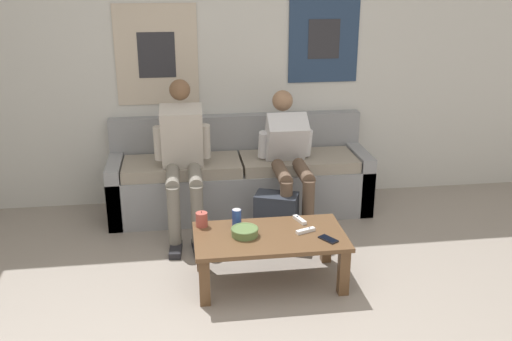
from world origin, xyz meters
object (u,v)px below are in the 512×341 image
Objects in this scene: backpack at (276,219)px; game_controller_near_left at (300,220)px; person_seated_adult at (183,154)px; game_controller_near_right at (306,231)px; ceramic_bowl at (245,231)px; cell_phone at (328,239)px; couch at (240,179)px; drink_can_blue at (237,218)px; pillar_candle at (202,219)px; coffee_table at (270,243)px; person_seated_teen at (289,155)px.

backpack reaches higher than game_controller_near_left.
backpack is at bearing -25.53° from person_seated_adult.
game_controller_near_left is 1.00× the size of game_controller_near_right.
backpack is at bearing 103.46° from game_controller_near_left.
ceramic_bowl reaches higher than cell_phone.
couch is 12.08× the size of ceramic_bowl.
game_controller_near_left is at bearing 1.21° from drink_can_blue.
pillar_candle is at bearing 178.73° from game_controller_near_left.
coffee_table is 2.56× the size of backpack.
coffee_table is at bearing -107.92° from person_seated_teen.
person_seated_adult is at bearing 98.40° from pillar_candle.
person_seated_adult is 0.89m from person_seated_teen.
pillar_candle is (-0.46, 0.20, 0.11)m from coffee_table.
person_seated_adult is 10.03× the size of drink_can_blue.
person_seated_adult reaches higher than cell_phone.
drink_can_blue is 0.85× the size of game_controller_near_right.
game_controller_near_right is (0.46, -0.17, -0.05)m from drink_can_blue.
cell_phone is (0.84, -0.34, -0.05)m from pillar_candle.
drink_can_blue is 0.84× the size of game_controller_near_left.
person_seated_teen is at bearing 2.09° from person_seated_adult.
couch is 19.96× the size of pillar_candle.
game_controller_near_right is (0.10, -0.60, 0.18)m from backpack.
pillar_candle is 0.25m from drink_can_blue.
person_seated_teen is 0.59m from backpack.
person_seated_teen is at bearing 66.09° from backpack.
game_controller_near_left is (0.25, 0.19, 0.08)m from coffee_table.
couch is 0.72m from person_seated_adult.
ceramic_bowl is at bearing -34.16° from pillar_candle.
person_seated_adult is 1.05m from ceramic_bowl.
coffee_table is at bearing -143.11° from game_controller_near_left.
backpack is 2.79× the size of game_controller_near_right.
game_controller_near_right is at bearing 132.74° from cell_phone.
backpack is 3.29× the size of drink_can_blue.
pillar_candle reaches higher than backpack.
person_seated_teen reaches higher than cell_phone.
game_controller_near_right is at bearing -76.27° from couch.
coffee_table is at bearing -103.96° from backpack.
couch is at bearing 85.07° from ceramic_bowl.
pillar_candle is at bearing 174.13° from drink_can_blue.
person_seated_teen is at bearing 93.23° from cell_phone.
person_seated_teen is 7.49× the size of game_controller_near_right.
coffee_table is 0.32m from game_controller_near_left.
person_seated_teen is 1.11m from pillar_candle.
cell_phone is at bearing -19.39° from coffee_table.
game_controller_near_right reaches higher than coffee_table.
ceramic_bowl is at bearing -118.59° from backpack.
couch is at bearing 34.53° from person_seated_adult.
person_seated_adult reaches higher than person_seated_teen.
person_seated_teen is 0.98m from drink_can_blue.
cell_phone is (0.13, -0.32, -0.01)m from game_controller_near_left.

